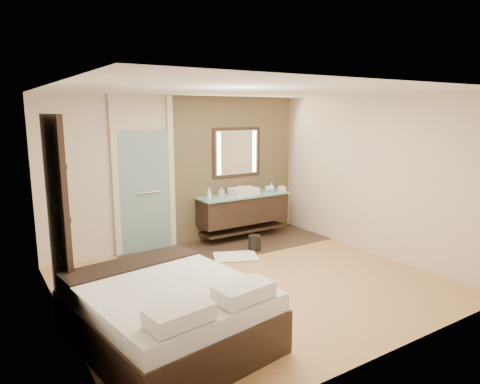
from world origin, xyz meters
TOP-DOWN VIEW (x-y plane):
  - floor at (0.00, 0.00)m, footprint 5.00×5.00m
  - tile_strip at (0.60, 1.60)m, footprint 3.80×1.30m
  - stone_wall at (1.10, 2.21)m, footprint 2.60×0.08m
  - vanity at (1.10, 1.92)m, footprint 1.85×0.55m
  - mirror_unit at (1.10, 2.16)m, footprint 1.06×0.04m
  - frosted_door at (-0.75, 2.20)m, footprint 1.10×0.12m
  - shoji_partition at (-2.43, 0.60)m, footprint 0.06×1.20m
  - bed at (-1.65, -0.81)m, footprint 1.94×2.30m
  - bath_mat at (0.37, 1.05)m, footprint 0.86×0.75m
  - waste_bin at (0.85, 1.17)m, footprint 0.25×0.25m
  - tissue_box at (1.91, 1.76)m, footprint 0.13×0.13m
  - soap_bottle_a at (0.31, 1.83)m, footprint 0.11×0.11m
  - soap_bottle_b at (0.65, 1.97)m, footprint 0.11×0.11m
  - soap_bottle_c at (1.76, 1.92)m, footprint 0.17×0.17m
  - cup at (1.72, 1.95)m, footprint 0.14×0.14m

SIDE VIEW (x-z plane):
  - floor at x=0.00m, z-range 0.00..0.00m
  - tile_strip at x=0.60m, z-range 0.00..0.01m
  - bath_mat at x=0.37m, z-range 0.01..0.03m
  - waste_bin at x=0.85m, z-range 0.00..0.28m
  - bed at x=-1.65m, z-range -0.07..0.73m
  - vanity at x=1.10m, z-range 0.14..1.02m
  - cup at x=1.72m, z-range 0.86..0.96m
  - tissue_box at x=1.91m, z-range 0.86..0.97m
  - soap_bottle_c at x=1.76m, z-range 0.86..1.03m
  - soap_bottle_b at x=0.65m, z-range 0.86..1.04m
  - soap_bottle_a at x=0.31m, z-range 0.86..1.09m
  - frosted_door at x=-0.75m, z-range -0.21..2.49m
  - shoji_partition at x=-2.43m, z-range 0.01..2.41m
  - stone_wall at x=1.10m, z-range 0.00..2.70m
  - mirror_unit at x=1.10m, z-range 1.17..2.13m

